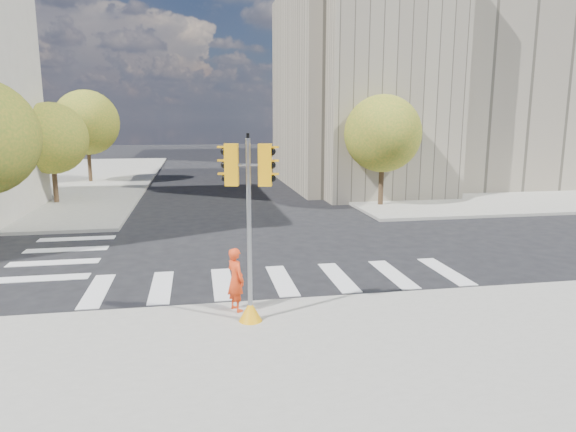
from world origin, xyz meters
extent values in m
plane|color=black|center=(0.00, 0.00, 0.00)|extent=(160.00, 160.00, 0.00)
cube|color=gray|center=(20.00, 26.00, 0.07)|extent=(28.00, 40.00, 0.15)
cube|color=gray|center=(17.00, 20.00, 7.00)|extent=(26.00, 14.00, 14.00)
cube|color=gray|center=(9.00, 15.00, 7.00)|extent=(8.00, 8.00, 14.00)
cube|color=#9EA0A3|center=(22.00, 42.00, 15.00)|extent=(20.00, 18.00, 30.00)
cylinder|color=#382616|center=(-10.50, 14.00, 1.08)|extent=(0.28, 0.28, 2.17)
sphere|color=#4A6F1F|center=(-10.50, 14.00, 3.77)|extent=(4.00, 4.00, 4.00)
cylinder|color=#382616|center=(-10.50, 24.00, 1.31)|extent=(0.28, 0.28, 2.62)
sphere|color=#4A6F1F|center=(-10.50, 24.00, 4.54)|extent=(4.80, 4.80, 4.80)
cylinder|color=#382616|center=(7.50, 10.00, 1.19)|extent=(0.28, 0.28, 2.38)
sphere|color=#4A6F1F|center=(7.50, 10.00, 4.06)|extent=(4.20, 4.20, 4.20)
cylinder|color=#382616|center=(7.50, 22.00, 1.26)|extent=(0.28, 0.28, 2.52)
sphere|color=#4A6F1F|center=(7.50, 22.00, 4.36)|extent=(4.60, 4.60, 4.60)
cylinder|color=#382616|center=(7.50, 34.00, 1.14)|extent=(0.28, 0.28, 2.27)
sphere|color=#4A6F1F|center=(7.50, 34.00, 3.88)|extent=(4.00, 4.00, 4.00)
cylinder|color=black|center=(8.00, 14.00, 4.15)|extent=(0.12, 0.12, 8.00)
cube|color=black|center=(8.00, 14.00, 8.15)|extent=(0.35, 0.18, 0.22)
cylinder|color=black|center=(8.00, 28.00, 4.15)|extent=(0.12, 0.12, 8.00)
cube|color=black|center=(8.00, 28.00, 8.15)|extent=(0.35, 0.18, 0.22)
cone|color=orange|center=(-1.41, -5.35, 0.40)|extent=(0.56, 0.56, 0.50)
cylinder|color=gray|center=(-1.41, -5.35, 2.31)|extent=(0.11, 0.11, 4.32)
cylinder|color=black|center=(-1.41, -5.35, 4.52)|extent=(0.07, 0.07, 0.12)
cylinder|color=gray|center=(-1.41, -5.35, 3.87)|extent=(0.89, 0.27, 0.06)
cube|color=orange|center=(-1.78, -5.26, 3.87)|extent=(0.34, 0.28, 0.95)
cube|color=orange|center=(-1.04, -5.44, 3.87)|extent=(0.34, 0.28, 0.95)
imported|color=red|center=(-1.69, -4.60, 0.96)|extent=(0.62, 0.70, 1.61)
camera|label=1|loc=(-2.57, -16.88, 4.93)|focal=32.00mm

